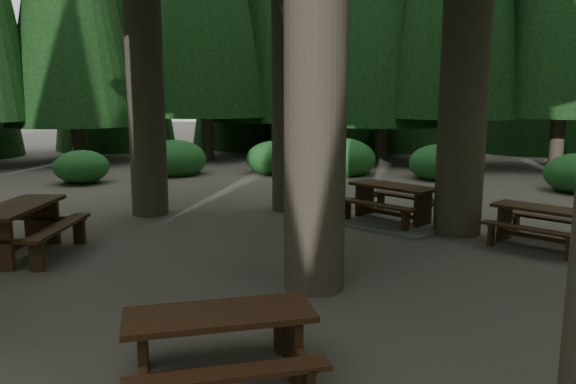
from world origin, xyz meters
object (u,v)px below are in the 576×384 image
(picnic_table_c, at_px, (392,209))
(picnic_table_e, at_px, (220,338))
(picnic_table_d, at_px, (541,221))
(picnic_table_b, at_px, (19,222))

(picnic_table_c, height_order, picnic_table_e, picnic_table_c)
(picnic_table_c, relative_size, picnic_table_d, 1.45)
(picnic_table_b, height_order, picnic_table_c, picnic_table_b)
(picnic_table_b, height_order, picnic_table_d, picnic_table_b)
(picnic_table_b, bearing_deg, picnic_table_e, -136.02)
(picnic_table_c, xyz_separation_m, picnic_table_d, (2.82, -0.97, 0.20))
(picnic_table_b, bearing_deg, picnic_table_c, -67.31)
(picnic_table_b, distance_m, picnic_table_e, 5.73)
(picnic_table_d, bearing_deg, picnic_table_c, -176.24)
(picnic_table_d, xyz_separation_m, picnic_table_e, (-3.00, -6.37, 0.02))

